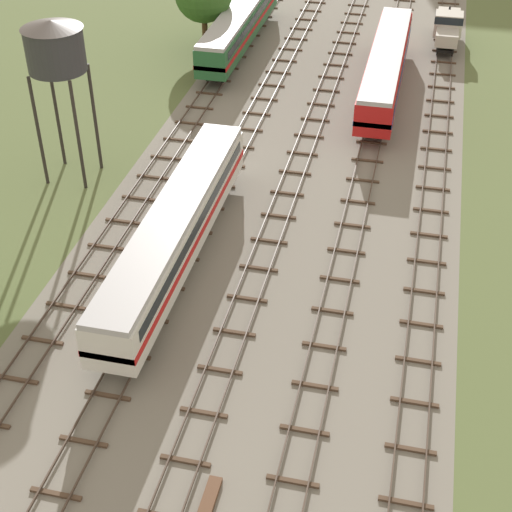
{
  "coord_description": "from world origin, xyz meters",
  "views": [
    {
      "loc": [
        8.24,
        4.25,
        28.16
      ],
      "look_at": [
        0.0,
        39.79,
        1.5
      ],
      "focal_mm": 53.48,
      "sensor_mm": 36.0,
      "label": 1
    }
  ],
  "objects_px": {
    "passenger_coach_far_left_mid": "(240,22)",
    "water_tower": "(55,48)",
    "passenger_coach_left_nearest": "(176,228)",
    "shunter_loco_centre_right_midfar": "(448,26)",
    "passenger_coach_centre_near": "(386,65)"
  },
  "relations": [
    {
      "from": "passenger_coach_far_left_mid",
      "to": "water_tower",
      "type": "bearing_deg",
      "value": -101.79
    },
    {
      "from": "water_tower",
      "to": "passenger_coach_left_nearest",
      "type": "bearing_deg",
      "value": -38.96
    },
    {
      "from": "passenger_coach_far_left_mid",
      "to": "shunter_loco_centre_right_midfar",
      "type": "relative_size",
      "value": 2.6
    },
    {
      "from": "passenger_coach_left_nearest",
      "to": "water_tower",
      "type": "xyz_separation_m",
      "value": [
        -10.68,
        8.63,
        6.99
      ]
    },
    {
      "from": "passenger_coach_left_nearest",
      "to": "passenger_coach_centre_near",
      "type": "height_order",
      "value": "same"
    },
    {
      "from": "passenger_coach_far_left_mid",
      "to": "water_tower",
      "type": "relative_size",
      "value": 1.92
    },
    {
      "from": "shunter_loco_centre_right_midfar",
      "to": "water_tower",
      "type": "bearing_deg",
      "value": -128.15
    },
    {
      "from": "passenger_coach_left_nearest",
      "to": "passenger_coach_centre_near",
      "type": "relative_size",
      "value": 1.0
    },
    {
      "from": "passenger_coach_far_left_mid",
      "to": "shunter_loco_centre_right_midfar",
      "type": "distance_m",
      "value": 20.7
    },
    {
      "from": "passenger_coach_far_left_mid",
      "to": "shunter_loco_centre_right_midfar",
      "type": "height_order",
      "value": "passenger_coach_far_left_mid"
    },
    {
      "from": "passenger_coach_far_left_mid",
      "to": "water_tower",
      "type": "height_order",
      "value": "water_tower"
    },
    {
      "from": "passenger_coach_left_nearest",
      "to": "shunter_loco_centre_right_midfar",
      "type": "xyz_separation_m",
      "value": [
        14.98,
        41.3,
        -0.6
      ]
    },
    {
      "from": "passenger_coach_left_nearest",
      "to": "shunter_loco_centre_right_midfar",
      "type": "distance_m",
      "value": 43.93
    },
    {
      "from": "passenger_coach_centre_near",
      "to": "passenger_coach_far_left_mid",
      "type": "xyz_separation_m",
      "value": [
        -14.98,
        7.71,
        0.0
      ]
    },
    {
      "from": "water_tower",
      "to": "passenger_coach_far_left_mid",
      "type": "bearing_deg",
      "value": 78.21
    }
  ]
}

